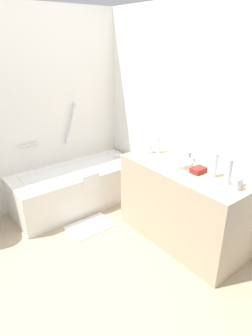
# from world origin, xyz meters

# --- Properties ---
(ground_plane) EXTENTS (3.73, 3.73, 0.00)m
(ground_plane) POSITION_xyz_m (0.00, 0.00, 0.00)
(ground_plane) COLOR tan
(wall_back_tiled) EXTENTS (3.05, 0.10, 2.33)m
(wall_back_tiled) POSITION_xyz_m (0.00, 1.41, 1.17)
(wall_back_tiled) COLOR silver
(wall_back_tiled) RESTS_ON ground_plane
(wall_right_mirror) EXTENTS (0.10, 3.13, 2.33)m
(wall_right_mirror) POSITION_xyz_m (1.38, 0.00, 1.17)
(wall_right_mirror) COLOR silver
(wall_right_mirror) RESTS_ON ground_plane
(bathtub) EXTENTS (1.61, 0.66, 1.25)m
(bathtub) POSITION_xyz_m (0.50, 1.03, 0.26)
(bathtub) COLOR white
(bathtub) RESTS_ON ground_plane
(vanity_counter) EXTENTS (0.62, 1.33, 0.83)m
(vanity_counter) POSITION_xyz_m (1.02, -0.27, 0.41)
(vanity_counter) COLOR tan
(vanity_counter) RESTS_ON ground_plane
(sink_basin) EXTENTS (0.30, 0.30, 0.04)m
(sink_basin) POSITION_xyz_m (0.99, -0.16, 0.85)
(sink_basin) COLOR white
(sink_basin) RESTS_ON vanity_counter
(sink_faucet) EXTENTS (0.11, 0.15, 0.09)m
(sink_faucet) POSITION_xyz_m (1.17, -0.16, 0.87)
(sink_faucet) COLOR #A5A5AA
(sink_faucet) RESTS_ON vanity_counter
(water_bottle_0) EXTENTS (0.06, 0.06, 0.25)m
(water_bottle_0) POSITION_xyz_m (1.04, -0.55, 0.95)
(water_bottle_0) COLOR silver
(water_bottle_0) RESTS_ON vanity_counter
(water_bottle_1) EXTENTS (0.06, 0.06, 0.25)m
(water_bottle_1) POSITION_xyz_m (1.01, -0.71, 0.95)
(water_bottle_1) COLOR silver
(water_bottle_1) RESTS_ON vanity_counter
(water_bottle_2) EXTENTS (0.06, 0.06, 0.21)m
(water_bottle_2) POSITION_xyz_m (1.06, 0.20, 0.93)
(water_bottle_2) COLOR silver
(water_bottle_2) RESTS_ON vanity_counter
(drinking_glass_0) EXTENTS (0.07, 0.07, 0.10)m
(drinking_glass_0) POSITION_xyz_m (0.99, 0.25, 0.88)
(drinking_glass_0) COLOR white
(drinking_glass_0) RESTS_ON vanity_counter
(drinking_glass_1) EXTENTS (0.07, 0.07, 0.10)m
(drinking_glass_1) POSITION_xyz_m (0.98, -0.82, 0.88)
(drinking_glass_1) COLOR white
(drinking_glass_1) RESTS_ON vanity_counter
(drinking_glass_2) EXTENTS (0.06, 0.06, 0.09)m
(drinking_glass_2) POSITION_xyz_m (1.07, -0.80, 0.87)
(drinking_glass_2) COLOR white
(drinking_glass_2) RESTS_ON vanity_counter
(amenity_basket) EXTENTS (0.14, 0.10, 0.05)m
(amenity_basket) POSITION_xyz_m (1.00, -0.42, 0.85)
(amenity_basket) COLOR maroon
(amenity_basket) RESTS_ON vanity_counter
(soap_dish) EXTENTS (0.09, 0.06, 0.02)m
(soap_dish) POSITION_xyz_m (1.03, 0.06, 0.84)
(soap_dish) COLOR white
(soap_dish) RESTS_ON vanity_counter
(bath_mat) EXTENTS (0.51, 0.33, 0.01)m
(bath_mat) POSITION_xyz_m (0.34, 0.50, 0.01)
(bath_mat) COLOR white
(bath_mat) RESTS_ON ground_plane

